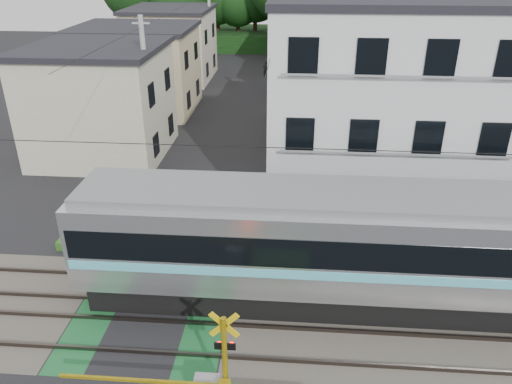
# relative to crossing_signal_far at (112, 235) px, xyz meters

# --- Properties ---
(ground) EXTENTS (120.00, 120.00, 0.00)m
(ground) POSITION_rel_crossing_signal_far_xyz_m (2.59, -3.65, -0.71)
(ground) COLOR black
(track_bed) EXTENTS (120.00, 120.00, 0.14)m
(track_bed) POSITION_rel_crossing_signal_far_xyz_m (2.59, -3.65, -0.67)
(track_bed) COLOR #47423A
(track_bed) RESTS_ON ground
(crossing_signal_far) EXTENTS (4.74, 0.65, 3.09)m
(crossing_signal_far) POSITION_rel_crossing_signal_far_xyz_m (0.00, 0.00, 0.00)
(crossing_signal_far) COLOR yellow
(crossing_signal_far) RESTS_ON ground
(apartment_block) EXTENTS (10.20, 8.36, 9.30)m
(apartment_block) POSITION_rel_crossing_signal_far_xyz_m (11.09, 5.84, 3.94)
(apartment_block) COLOR silver
(apartment_block) RESTS_ON ground
(houses_row) EXTENTS (22.07, 31.35, 6.80)m
(houses_row) POSITION_rel_crossing_signal_far_xyz_m (2.84, 22.27, 2.53)
(houses_row) COLOR beige
(houses_row) RESTS_ON ground
(tree_hill) EXTENTS (40.00, 13.36, 11.49)m
(tree_hill) POSITION_rel_crossing_signal_far_xyz_m (1.89, 44.40, 4.81)
(tree_hill) COLOR #143612
(tree_hill) RESTS_ON ground
(catenary) EXTENTS (60.00, 5.04, 7.00)m
(catenary) POSITION_rel_crossing_signal_far_xyz_m (8.59, -3.62, 2.98)
(catenary) COLOR #2D2D33
(catenary) RESTS_ON ground
(utility_poles) EXTENTS (7.90, 42.00, 8.00)m
(utility_poles) POSITION_rel_crossing_signal_far_xyz_m (1.53, 19.35, 3.37)
(utility_poles) COLOR #A5A5A0
(utility_poles) RESTS_ON ground
(pedestrian) EXTENTS (0.64, 0.52, 1.51)m
(pedestrian) POSITION_rel_crossing_signal_far_xyz_m (4.32, 30.35, 0.04)
(pedestrian) COLOR black
(pedestrian) RESTS_ON ground
(weed_patches) EXTENTS (10.25, 8.80, 0.40)m
(weed_patches) POSITION_rel_crossing_signal_far_xyz_m (4.34, -3.74, -0.53)
(weed_patches) COLOR #2D5E1E
(weed_patches) RESTS_ON ground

